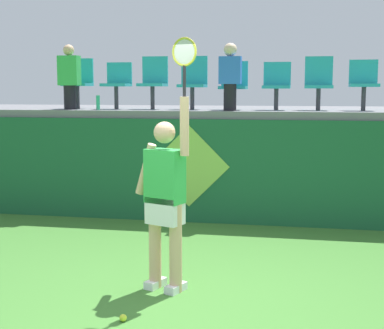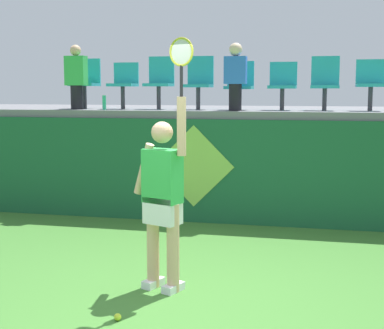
# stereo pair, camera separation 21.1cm
# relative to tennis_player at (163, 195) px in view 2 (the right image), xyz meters

# --- Properties ---
(ground_plane) EXTENTS (40.00, 40.00, 0.00)m
(ground_plane) POSITION_rel_tennis_player_xyz_m (0.24, -0.44, -0.99)
(ground_plane) COLOR #3D752D
(court_back_wall) EXTENTS (12.25, 0.20, 1.61)m
(court_back_wall) POSITION_rel_tennis_player_xyz_m (0.24, 3.13, -0.18)
(court_back_wall) COLOR #195633
(court_back_wall) RESTS_ON ground_plane
(spectator_platform) EXTENTS (12.25, 3.13, 0.12)m
(spectator_platform) POSITION_rel_tennis_player_xyz_m (0.24, 4.65, 0.68)
(spectator_platform) COLOR slate
(spectator_platform) RESTS_ON court_back_wall
(tennis_player) EXTENTS (0.72, 0.38, 2.57)m
(tennis_player) POSITION_rel_tennis_player_xyz_m (0.00, 0.00, 0.00)
(tennis_player) COLOR white
(tennis_player) RESTS_ON ground_plane
(tennis_ball) EXTENTS (0.07, 0.07, 0.07)m
(tennis_ball) POSITION_rel_tennis_player_xyz_m (-0.18, -0.89, -0.96)
(tennis_ball) COLOR #D1E533
(tennis_ball) RESTS_ON ground_plane
(water_bottle) EXTENTS (0.06, 0.06, 0.24)m
(water_bottle) POSITION_rel_tennis_player_xyz_m (-1.94, 3.33, 0.86)
(water_bottle) COLOR #26B272
(water_bottle) RESTS_ON spectator_platform
(stadium_chair_0) EXTENTS (0.44, 0.42, 0.87)m
(stadium_chair_0) POSITION_rel_tennis_player_xyz_m (-2.47, 3.85, 1.23)
(stadium_chair_0) COLOR #38383D
(stadium_chair_0) RESTS_ON spectator_platform
(stadium_chair_1) EXTENTS (0.44, 0.42, 0.79)m
(stadium_chair_1) POSITION_rel_tennis_player_xyz_m (-1.77, 3.84, 1.20)
(stadium_chair_1) COLOR #38383D
(stadium_chair_1) RESTS_ON spectator_platform
(stadium_chair_2) EXTENTS (0.44, 0.42, 0.89)m
(stadium_chair_2) POSITION_rel_tennis_player_xyz_m (-1.14, 3.85, 1.23)
(stadium_chair_2) COLOR #38383D
(stadium_chair_2) RESTS_ON spectator_platform
(stadium_chair_3) EXTENTS (0.44, 0.42, 0.88)m
(stadium_chair_3) POSITION_rel_tennis_player_xyz_m (-0.46, 3.85, 1.22)
(stadium_chair_3) COLOR #38383D
(stadium_chair_3) RESTS_ON spectator_platform
(stadium_chair_4) EXTENTS (0.44, 0.42, 0.79)m
(stadium_chair_4) POSITION_rel_tennis_player_xyz_m (0.22, 3.84, 1.18)
(stadium_chair_4) COLOR #38383D
(stadium_chair_4) RESTS_ON spectator_platform
(stadium_chair_5) EXTENTS (0.44, 0.42, 0.77)m
(stadium_chair_5) POSITION_rel_tennis_player_xyz_m (0.92, 3.84, 1.17)
(stadium_chair_5) COLOR #38383D
(stadium_chair_5) RESTS_ON spectator_platform
(stadium_chair_6) EXTENTS (0.44, 0.42, 0.86)m
(stadium_chair_6) POSITION_rel_tennis_player_xyz_m (1.58, 3.85, 1.21)
(stadium_chair_6) COLOR #38383D
(stadium_chair_6) RESTS_ON spectator_platform
(stadium_chair_7) EXTENTS (0.44, 0.42, 0.80)m
(stadium_chair_7) POSITION_rel_tennis_player_xyz_m (2.27, 3.84, 1.20)
(stadium_chair_7) COLOR #38383D
(stadium_chair_7) RESTS_ON spectator_platform
(spectator_0) EXTENTS (0.34, 0.20, 1.06)m
(spectator_0) POSITION_rel_tennis_player_xyz_m (-2.47, 3.44, 1.29)
(spectator_0) COLOR black
(spectator_0) RESTS_ON spectator_platform
(spectator_1) EXTENTS (0.34, 0.21, 1.05)m
(spectator_1) POSITION_rel_tennis_player_xyz_m (0.22, 3.38, 1.29)
(spectator_1) COLOR black
(spectator_1) RESTS_ON spectator_platform
(wall_signage_mount) EXTENTS (1.27, 0.01, 1.52)m
(wall_signage_mount) POSITION_rel_tennis_player_xyz_m (-0.36, 3.03, -0.99)
(wall_signage_mount) COLOR #195633
(wall_signage_mount) RESTS_ON ground_plane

